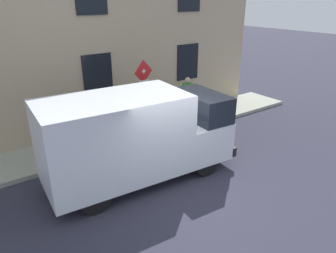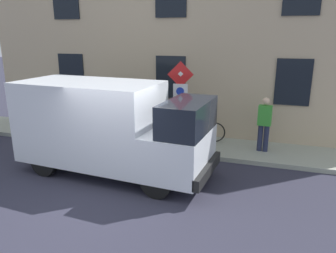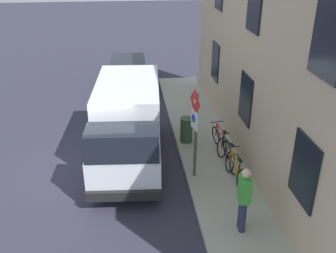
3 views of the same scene
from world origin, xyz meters
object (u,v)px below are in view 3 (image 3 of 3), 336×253
bicycle_black (228,154)px  bicycle_orange (236,169)px  delivery_van (128,123)px  parked_hatchback (128,71)px  sign_post_stacked (195,122)px  bicycle_red (221,141)px  pedestrian (244,198)px  litter_bin (186,130)px

bicycle_black → bicycle_orange: bearing=171.9°
delivery_van → parked_hatchback: 7.56m
sign_post_stacked → bicycle_red: bearing=49.7°
bicycle_orange → pedestrian: (-0.44, -2.11, 0.56)m
bicycle_black → delivery_van: bearing=65.1°
litter_bin → bicycle_black: bearing=-58.7°
pedestrian → bicycle_orange: bearing=83.5°
bicycle_orange → bicycle_black: (-0.00, 0.90, 0.00)m
delivery_van → bicycle_orange: bearing=63.5°
delivery_van → litter_bin: delivery_van is taller
pedestrian → parked_hatchback: bearing=107.6°
bicycle_black → bicycle_red: size_ratio=1.00×
delivery_van → bicycle_red: 3.20m
delivery_van → bicycle_orange: size_ratio=3.18×
bicycle_black → bicycle_red: 0.90m
sign_post_stacked → bicycle_black: sign_post_stacked is taller
delivery_van → bicycle_black: size_ratio=3.18×
bicycle_orange → pedestrian: pedestrian is taller
bicycle_orange → bicycle_black: bearing=-3.4°
bicycle_red → litter_bin: 1.34m
parked_hatchback → litter_bin: 7.00m
parked_hatchback → bicycle_orange: (2.96, -9.36, -0.22)m
sign_post_stacked → parked_hatchback: (-1.76, 8.97, -1.21)m
parked_hatchback → pedestrian: 11.76m
bicycle_black → pedestrian: size_ratio=1.00×
bicycle_orange → litter_bin: size_ratio=1.91×
delivery_van → bicycle_red: size_ratio=3.19×
pedestrian → bicycle_black: bearing=86.9°
bicycle_red → pedestrian: 3.98m
delivery_van → bicycle_red: bearing=93.5°
delivery_van → parked_hatchback: (0.14, 7.54, -0.60)m
parked_hatchback → bicycle_orange: 9.82m
bicycle_black → litter_bin: litter_bin is taller
sign_post_stacked → delivery_van: size_ratio=0.49×
bicycle_orange → bicycle_red: (-0.00, 1.80, 0.00)m
sign_post_stacked → litter_bin: sign_post_stacked is taller
sign_post_stacked → bicycle_red: sign_post_stacked is taller
bicycle_black → pedestrian: (-0.44, -3.01, 0.56)m
bicycle_black → parked_hatchback: bearing=11.1°
bicycle_red → delivery_van: bearing=81.7°
sign_post_stacked → parked_hatchback: size_ratio=0.66×
litter_bin → parked_hatchback: bearing=105.8°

